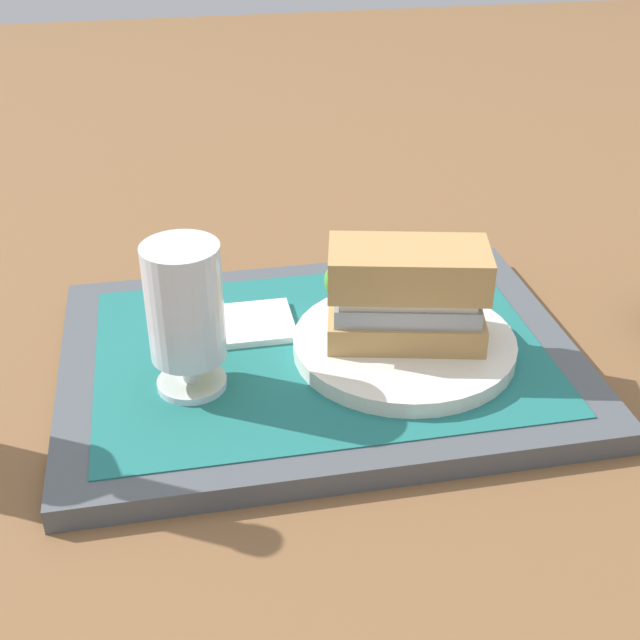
% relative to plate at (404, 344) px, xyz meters
% --- Properties ---
extents(ground_plane, '(3.00, 3.00, 0.00)m').
position_rel_plate_xyz_m(ground_plane, '(0.07, -0.02, -0.03)').
color(ground_plane, brown).
extents(tray, '(0.44, 0.32, 0.02)m').
position_rel_plate_xyz_m(tray, '(0.07, -0.02, -0.02)').
color(tray, '#4C5156').
rests_on(tray, ground_plane).
extents(placemat, '(0.38, 0.27, 0.00)m').
position_rel_plate_xyz_m(placemat, '(0.07, -0.02, -0.01)').
color(placemat, '#1E6B66').
rests_on(placemat, tray).
extents(plate, '(0.19, 0.19, 0.01)m').
position_rel_plate_xyz_m(plate, '(0.00, 0.00, 0.00)').
color(plate, silver).
rests_on(plate, placemat).
extents(sandwich, '(0.14, 0.09, 0.08)m').
position_rel_plate_xyz_m(sandwich, '(0.00, -0.00, 0.05)').
color(sandwich, tan).
rests_on(sandwich, plate).
extents(beer_glass, '(0.06, 0.06, 0.12)m').
position_rel_plate_xyz_m(beer_glass, '(0.18, 0.02, 0.06)').
color(beer_glass, silver).
rests_on(beer_glass, placemat).
extents(napkin_folded, '(0.09, 0.07, 0.01)m').
position_rel_plate_xyz_m(napkin_folded, '(0.13, -0.07, -0.00)').
color(napkin_folded, white).
rests_on(napkin_folded, placemat).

